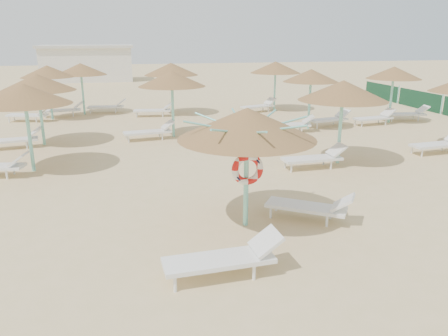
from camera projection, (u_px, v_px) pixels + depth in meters
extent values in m
plane|color=#D8B683|center=(252.00, 231.00, 9.45)|extent=(120.00, 120.00, 0.00)
cylinder|color=#7DD9C8|center=(246.00, 178.00, 9.44)|extent=(0.11, 0.11, 2.20)
cone|color=olive|center=(247.00, 123.00, 9.09)|extent=(2.94, 2.94, 0.66)
cylinder|color=#7DD9C8|center=(247.00, 135.00, 9.17)|extent=(0.20, 0.20, 0.12)
cylinder|color=#7DD9C8|center=(278.00, 124.00, 9.25)|extent=(1.33, 0.04, 0.34)
cylinder|color=#7DD9C8|center=(262.00, 121.00, 9.65)|extent=(0.97, 0.97, 0.34)
cylinder|color=#7DD9C8|center=(239.00, 120.00, 9.74)|extent=(0.04, 1.33, 0.34)
cylinder|color=#7DD9C8|center=(220.00, 122.00, 9.46)|extent=(0.97, 0.97, 0.34)
cylinder|color=#7DD9C8|center=(215.00, 127.00, 8.97)|extent=(1.33, 0.04, 0.34)
cylinder|color=#7DD9C8|center=(230.00, 131.00, 8.57)|extent=(0.97, 0.97, 0.34)
cylinder|color=#7DD9C8|center=(256.00, 132.00, 8.48)|extent=(0.04, 1.33, 0.34)
cylinder|color=#7DD9C8|center=(276.00, 129.00, 8.76)|extent=(0.97, 0.97, 0.34)
torus|color=red|center=(248.00, 169.00, 9.28)|extent=(0.70, 0.15, 0.70)
cylinder|color=white|center=(175.00, 284.00, 7.16)|extent=(0.06, 0.06, 0.28)
cylinder|color=white|center=(170.00, 269.00, 7.63)|extent=(0.06, 0.06, 0.28)
cylinder|color=white|center=(254.00, 272.00, 7.52)|extent=(0.06, 0.06, 0.28)
cylinder|color=white|center=(245.00, 258.00, 7.99)|extent=(0.06, 0.06, 0.28)
cube|color=white|center=(219.00, 260.00, 7.56)|extent=(1.97, 0.75, 0.08)
cube|color=white|center=(266.00, 241.00, 7.71)|extent=(0.53, 0.64, 0.37)
cylinder|color=white|center=(271.00, 213.00, 10.08)|extent=(0.06, 0.06, 0.27)
cylinder|color=white|center=(276.00, 206.00, 10.51)|extent=(0.06, 0.06, 0.27)
cylinder|color=white|center=(327.00, 221.00, 9.62)|extent=(0.06, 0.06, 0.27)
cylinder|color=white|center=(330.00, 213.00, 10.04)|extent=(0.06, 0.06, 0.27)
cube|color=white|center=(306.00, 207.00, 9.97)|extent=(1.83, 1.51, 0.08)
cube|color=white|center=(343.00, 202.00, 9.62)|extent=(0.70, 0.73, 0.35)
cylinder|color=#7DD9C8|center=(29.00, 135.00, 13.33)|extent=(0.11, 0.11, 2.30)
cone|color=olive|center=(24.00, 94.00, 12.97)|extent=(2.75, 2.75, 0.62)
cylinder|color=#7DD9C8|center=(25.00, 102.00, 13.04)|extent=(0.20, 0.20, 0.12)
cylinder|color=white|center=(7.00, 175.00, 12.81)|extent=(0.06, 0.06, 0.28)
cylinder|color=white|center=(14.00, 170.00, 13.29)|extent=(0.06, 0.06, 0.28)
cube|color=white|center=(19.00, 159.00, 12.94)|extent=(0.58, 0.68, 0.36)
cylinder|color=#7DD9C8|center=(41.00, 115.00, 16.62)|extent=(0.11, 0.11, 2.30)
cone|color=olive|center=(37.00, 82.00, 16.26)|extent=(2.78, 2.78, 0.62)
cylinder|color=#7DD9C8|center=(38.00, 89.00, 16.33)|extent=(0.20, 0.20, 0.12)
cylinder|color=white|center=(27.00, 145.00, 16.28)|extent=(0.06, 0.06, 0.28)
cylinder|color=white|center=(27.00, 142.00, 16.73)|extent=(0.06, 0.06, 0.28)
cube|color=white|center=(11.00, 140.00, 16.26)|extent=(1.97, 0.90, 0.08)
cube|color=white|center=(34.00, 132.00, 16.48)|extent=(0.57, 0.67, 0.36)
cylinder|color=#7DD9C8|center=(83.00, 93.00, 23.17)|extent=(0.11, 0.11, 2.30)
cone|color=olive|center=(81.00, 69.00, 22.81)|extent=(2.69, 2.69, 0.60)
cylinder|color=#7DD9C8|center=(81.00, 74.00, 22.88)|extent=(0.20, 0.20, 0.12)
cylinder|color=white|center=(45.00, 115.00, 22.40)|extent=(0.06, 0.06, 0.28)
cylinder|color=white|center=(46.00, 114.00, 22.86)|extent=(0.06, 0.06, 0.28)
cylinder|color=white|center=(73.00, 114.00, 22.81)|extent=(0.06, 0.06, 0.28)
cylinder|color=white|center=(73.00, 112.00, 23.26)|extent=(0.06, 0.06, 0.28)
cube|color=white|center=(62.00, 110.00, 22.82)|extent=(1.95, 0.81, 0.08)
cube|color=white|center=(78.00, 105.00, 23.00)|extent=(0.54, 0.65, 0.36)
cylinder|color=white|center=(90.00, 111.00, 23.65)|extent=(0.06, 0.06, 0.28)
cylinder|color=white|center=(92.00, 110.00, 24.12)|extent=(0.06, 0.06, 0.28)
cylinder|color=white|center=(116.00, 111.00, 23.79)|extent=(0.06, 0.06, 0.28)
cylinder|color=white|center=(117.00, 109.00, 24.27)|extent=(0.06, 0.06, 0.28)
cube|color=white|center=(106.00, 107.00, 23.92)|extent=(1.95, 0.81, 0.08)
cube|color=white|center=(121.00, 102.00, 23.94)|extent=(0.54, 0.65, 0.36)
cylinder|color=#7DD9C8|center=(173.00, 109.00, 18.01)|extent=(0.11, 0.11, 2.30)
cone|color=olive|center=(172.00, 79.00, 17.65)|extent=(2.74, 2.74, 0.62)
cylinder|color=#7DD9C8|center=(172.00, 85.00, 17.72)|extent=(0.20, 0.20, 0.12)
cylinder|color=white|center=(129.00, 139.00, 17.22)|extent=(0.06, 0.06, 0.28)
cylinder|color=white|center=(127.00, 137.00, 17.67)|extent=(0.06, 0.06, 0.28)
cylinder|color=white|center=(162.00, 137.00, 17.66)|extent=(0.06, 0.06, 0.28)
cylinder|color=white|center=(160.00, 134.00, 18.11)|extent=(0.06, 0.06, 0.28)
cube|color=white|center=(147.00, 132.00, 17.65)|extent=(1.97, 0.88, 0.08)
cube|color=white|center=(168.00, 125.00, 17.86)|extent=(0.56, 0.66, 0.36)
cylinder|color=#7DD9C8|center=(172.00, 93.00, 23.14)|extent=(0.11, 0.11, 2.30)
cone|color=olive|center=(171.00, 69.00, 22.78)|extent=(2.83, 2.83, 0.64)
cylinder|color=#7DD9C8|center=(171.00, 74.00, 22.85)|extent=(0.20, 0.20, 0.12)
cylinder|color=white|center=(136.00, 115.00, 22.51)|extent=(0.06, 0.06, 0.28)
cylinder|color=white|center=(137.00, 113.00, 22.99)|extent=(0.06, 0.06, 0.28)
cylinder|color=white|center=(163.00, 114.00, 22.65)|extent=(0.06, 0.06, 0.28)
cylinder|color=white|center=(163.00, 113.00, 23.13)|extent=(0.06, 0.06, 0.28)
cube|color=white|center=(152.00, 110.00, 22.78)|extent=(1.95, 0.82, 0.08)
cube|color=white|center=(168.00, 106.00, 22.80)|extent=(0.55, 0.65, 0.36)
cylinder|color=#7DD9C8|center=(340.00, 129.00, 14.18)|extent=(0.11, 0.11, 2.30)
cone|color=olive|center=(343.00, 90.00, 13.82)|extent=(2.83, 2.83, 0.64)
cylinder|color=#7DD9C8|center=(342.00, 98.00, 13.89)|extent=(0.20, 0.20, 0.12)
cylinder|color=white|center=(291.00, 168.00, 13.45)|extent=(0.06, 0.06, 0.28)
cylinder|color=white|center=(285.00, 164.00, 13.91)|extent=(0.06, 0.06, 0.28)
cylinder|color=white|center=(331.00, 165.00, 13.78)|extent=(0.06, 0.06, 0.28)
cylinder|color=white|center=(324.00, 161.00, 14.24)|extent=(0.06, 0.06, 0.28)
cube|color=white|center=(312.00, 159.00, 13.82)|extent=(1.93, 0.70, 0.08)
cube|color=white|center=(337.00, 150.00, 13.96)|extent=(0.51, 0.62, 0.36)
cylinder|color=#7DD9C8|center=(309.00, 104.00, 19.52)|extent=(0.11, 0.11, 2.30)
cone|color=olive|center=(311.00, 75.00, 19.17)|extent=(2.46, 2.46, 0.55)
cylinder|color=#7DD9C8|center=(311.00, 81.00, 19.23)|extent=(0.20, 0.20, 0.12)
cylinder|color=white|center=(271.00, 130.00, 18.99)|extent=(0.06, 0.06, 0.28)
cylinder|color=white|center=(270.00, 127.00, 19.47)|extent=(0.06, 0.06, 0.28)
cylinder|color=white|center=(302.00, 130.00, 18.97)|extent=(0.06, 0.06, 0.28)
cylinder|color=white|center=(300.00, 127.00, 19.45)|extent=(0.06, 0.06, 0.28)
cube|color=white|center=(289.00, 124.00, 19.17)|extent=(1.99, 1.03, 0.08)
cube|color=white|center=(308.00, 119.00, 19.09)|extent=(0.61, 0.69, 0.36)
cylinder|color=white|center=(317.00, 126.00, 19.78)|extent=(0.06, 0.06, 0.28)
cylinder|color=white|center=(310.00, 124.00, 20.21)|extent=(0.06, 0.06, 0.28)
cylinder|color=white|center=(341.00, 123.00, 20.33)|extent=(0.06, 0.06, 0.28)
cylinder|color=white|center=(334.00, 122.00, 20.76)|extent=(0.06, 0.06, 0.28)
cube|color=white|center=(328.00, 120.00, 20.27)|extent=(1.99, 1.03, 0.08)
cube|color=white|center=(343.00, 113.00, 20.55)|extent=(0.61, 0.69, 0.36)
cylinder|color=#7DD9C8|center=(275.00, 90.00, 24.46)|extent=(0.11, 0.11, 2.30)
cone|color=olive|center=(275.00, 67.00, 24.10)|extent=(2.79, 2.79, 0.63)
cylinder|color=#7DD9C8|center=(275.00, 72.00, 24.17)|extent=(0.20, 0.20, 0.12)
cylinder|color=white|center=(248.00, 111.00, 23.55)|extent=(0.06, 0.06, 0.28)
cylinder|color=white|center=(243.00, 110.00, 23.96)|extent=(0.06, 0.06, 0.28)
cylinder|color=white|center=(268.00, 109.00, 24.22)|extent=(0.06, 0.06, 0.28)
cylinder|color=white|center=(263.00, 108.00, 24.63)|extent=(0.06, 0.06, 0.28)
cube|color=white|center=(258.00, 106.00, 24.10)|extent=(2.00, 1.20, 0.08)
cube|color=white|center=(270.00, 101.00, 24.45)|extent=(0.65, 0.72, 0.36)
cylinder|color=white|center=(422.00, 153.00, 15.18)|extent=(0.06, 0.06, 0.28)
cylinder|color=white|center=(412.00, 150.00, 15.63)|extent=(0.06, 0.06, 0.28)
cylinder|color=white|center=(442.00, 147.00, 16.03)|extent=(0.06, 0.06, 0.28)
cube|color=white|center=(436.00, 145.00, 15.59)|extent=(1.95, 0.80, 0.08)
cylinder|color=#7DD9C8|center=(391.00, 99.00, 20.97)|extent=(0.11, 0.11, 2.30)
cone|color=olive|center=(394.00, 73.00, 20.61)|extent=(2.55, 2.55, 0.57)
cylinder|color=#7DD9C8|center=(393.00, 78.00, 20.68)|extent=(0.20, 0.20, 0.12)
cylinder|color=white|center=(362.00, 124.00, 20.18)|extent=(0.06, 0.06, 0.28)
cylinder|color=white|center=(355.00, 122.00, 20.63)|extent=(0.06, 0.06, 0.28)
cylinder|color=white|center=(386.00, 122.00, 20.63)|extent=(0.06, 0.06, 0.28)
cylinder|color=white|center=(379.00, 120.00, 21.07)|extent=(0.06, 0.06, 0.28)
cube|color=white|center=(373.00, 118.00, 20.62)|extent=(1.97, 0.88, 0.08)
cube|color=white|center=(388.00, 112.00, 20.83)|extent=(0.56, 0.66, 0.36)
cylinder|color=white|center=(392.00, 119.00, 21.47)|extent=(0.06, 0.06, 0.28)
cylinder|color=white|center=(387.00, 117.00, 21.95)|extent=(0.06, 0.06, 0.28)
cylinder|color=white|center=(418.00, 118.00, 21.57)|extent=(0.06, 0.06, 0.28)
cylinder|color=white|center=(413.00, 117.00, 22.05)|extent=(0.06, 0.06, 0.28)
cube|color=white|center=(406.00, 114.00, 21.72)|extent=(1.97, 0.88, 0.08)
cube|color=white|center=(423.00, 109.00, 21.71)|extent=(0.56, 0.66, 0.36)
cylinder|color=#7DD9C8|center=(50.00, 97.00, 21.77)|extent=(0.11, 0.11, 2.30)
cone|color=olive|center=(47.00, 71.00, 21.41)|extent=(2.56, 2.56, 0.57)
cylinder|color=#7DD9C8|center=(48.00, 76.00, 21.48)|extent=(0.20, 0.20, 0.12)
cylinder|color=white|center=(9.00, 120.00, 21.26)|extent=(0.06, 0.06, 0.28)
cylinder|color=white|center=(14.00, 118.00, 21.74)|extent=(0.06, 0.06, 0.28)
cylinder|color=white|center=(36.00, 120.00, 21.20)|extent=(0.06, 0.06, 0.28)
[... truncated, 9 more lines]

